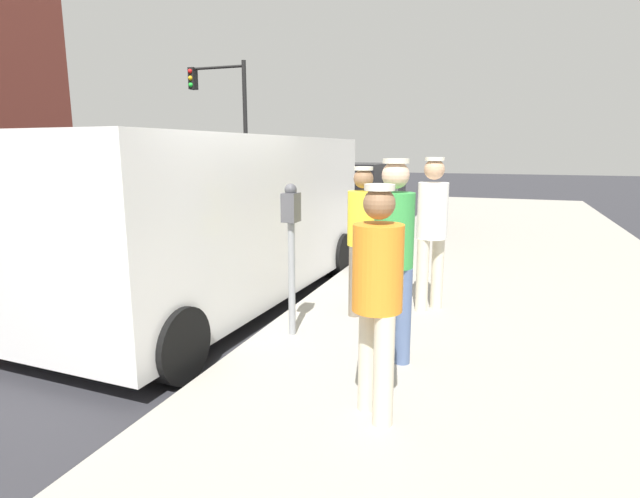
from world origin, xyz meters
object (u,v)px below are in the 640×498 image
(parked_van, at_px, (214,217))
(traffic_light_corner, at_px, (225,108))
(pedestrian_in_orange, at_px, (377,289))
(pedestrian_in_green, at_px, (394,247))
(parked_sedan_ahead, at_px, (351,200))
(parking_meter_near, at_px, (291,234))
(pedestrian_in_white, at_px, (432,224))
(parking_meter_far, at_px, (396,193))
(pedestrian_in_yellow, at_px, (363,232))

(parked_van, xyz_separation_m, traffic_light_corner, (-6.69, 11.79, 2.36))
(pedestrian_in_orange, relative_size, traffic_light_corner, 0.31)
(pedestrian_in_green, bearing_deg, parked_sedan_ahead, 109.01)
(parking_meter_near, relative_size, pedestrian_in_white, 0.87)
(parking_meter_near, distance_m, pedestrian_in_green, 1.11)
(parking_meter_near, bearing_deg, parked_van, 145.60)
(parked_sedan_ahead, distance_m, traffic_light_corner, 8.81)
(parked_sedan_ahead, xyz_separation_m, traffic_light_corner, (-6.54, 5.22, 2.77))
(parking_meter_near, distance_m, parked_van, 1.82)
(parking_meter_near, height_order, pedestrian_in_green, pedestrian_in_green)
(parking_meter_near, distance_m, parking_meter_far, 5.07)
(pedestrian_in_yellow, distance_m, pedestrian_in_orange, 2.26)
(parking_meter_far, xyz_separation_m, pedestrian_in_white, (1.19, -3.77, -0.02))
(pedestrian_in_white, height_order, parked_van, parked_van)
(pedestrian_in_green, xyz_separation_m, pedestrian_in_orange, (0.10, -0.99, -0.10))
(parking_meter_far, bearing_deg, parked_sedan_ahead, 122.98)
(parking_meter_far, distance_m, parked_van, 4.31)
(pedestrian_in_yellow, distance_m, parked_van, 2.00)
(pedestrian_in_green, xyz_separation_m, traffic_light_corner, (-9.26, 13.11, 2.35))
(parked_sedan_ahead, relative_size, traffic_light_corner, 0.86)
(pedestrian_in_orange, relative_size, pedestrian_in_white, 0.92)
(pedestrian_in_yellow, xyz_separation_m, parked_sedan_ahead, (-2.13, 6.74, -0.35))
(pedestrian_in_orange, xyz_separation_m, traffic_light_corner, (-9.36, 14.11, 2.44))
(parking_meter_near, height_order, parked_van, parked_van)
(pedestrian_in_orange, relative_size, parked_van, 0.31)
(parked_van, xyz_separation_m, parked_sedan_ahead, (-0.14, 6.58, -0.41))
(parking_meter_near, relative_size, pedestrian_in_green, 0.86)
(pedestrian_in_orange, bearing_deg, parked_sedan_ahead, 107.61)
(pedestrian_in_green, height_order, pedestrian_in_white, pedestrian_in_green)
(traffic_light_corner, bearing_deg, parking_meter_far, -43.44)
(pedestrian_in_white, bearing_deg, traffic_light_corner, 129.12)
(parking_meter_far, xyz_separation_m, parked_sedan_ahead, (-1.65, 2.54, -0.43))
(parking_meter_far, distance_m, traffic_light_corner, 11.52)
(parking_meter_far, height_order, traffic_light_corner, traffic_light_corner)
(pedestrian_in_white, bearing_deg, pedestrian_in_green, -94.01)
(pedestrian_in_orange, height_order, parked_van, parked_van)
(pedestrian_in_green, distance_m, traffic_light_corner, 16.22)
(pedestrian_in_yellow, distance_m, pedestrian_in_white, 0.82)
(pedestrian_in_yellow, relative_size, parked_van, 0.31)
(parked_van, height_order, parked_sedan_ahead, parked_van)
(parking_meter_near, bearing_deg, parked_sedan_ahead, 102.21)
(parking_meter_near, xyz_separation_m, parked_van, (-1.50, 1.03, -0.03))
(parking_meter_near, xyz_separation_m, pedestrian_in_orange, (1.18, -1.28, -0.11))
(parking_meter_near, distance_m, pedestrian_in_orange, 1.74)
(pedestrian_in_white, relative_size, parked_van, 0.33)
(pedestrian_in_orange, distance_m, pedestrian_in_white, 2.58)
(parked_van, bearing_deg, pedestrian_in_green, -27.10)
(pedestrian_in_green, bearing_deg, parking_meter_near, 164.89)
(parking_meter_far, relative_size, parked_sedan_ahead, 0.34)
(pedestrian_in_yellow, relative_size, pedestrian_in_green, 0.94)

